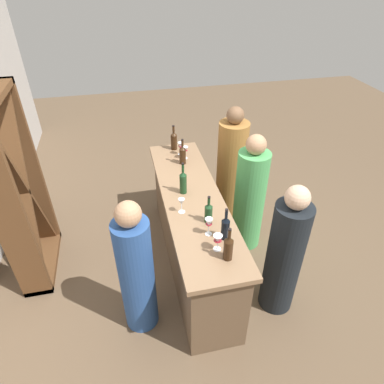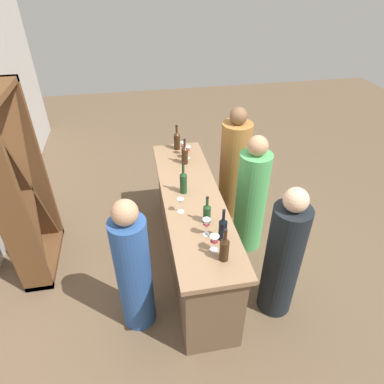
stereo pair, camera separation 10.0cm
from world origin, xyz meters
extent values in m
plane|color=brown|center=(0.00, 0.00, 0.00)|extent=(12.00, 12.00, 0.00)
cube|color=brown|center=(0.00, 0.00, 0.44)|extent=(2.18, 0.50, 0.88)
cube|color=#8C6B4C|center=(0.00, 0.00, 0.91)|extent=(2.26, 0.58, 0.05)
cube|color=brown|center=(-0.08, 1.65, 0.99)|extent=(0.06, 0.28, 1.97)
cube|color=brown|center=(0.77, 1.65, 0.99)|extent=(0.06, 0.28, 1.97)
cube|color=brown|center=(0.34, 1.65, 0.03)|extent=(0.91, 0.28, 0.06)
cube|color=brown|center=(0.34, 1.65, 0.99)|extent=(0.83, 0.20, 1.87)
cube|color=brown|center=(0.34, 1.65, 0.99)|extent=(0.83, 0.20, 1.87)
cylinder|color=#331E0F|center=(-0.87, -0.09, 1.03)|extent=(0.08, 0.08, 0.18)
cone|color=#331E0F|center=(-0.87, -0.09, 1.13)|extent=(0.08, 0.08, 0.04)
cylinder|color=#331E0F|center=(-0.87, -0.09, 1.19)|extent=(0.03, 0.03, 0.08)
cylinder|color=black|center=(-0.87, -0.09, 1.23)|extent=(0.03, 0.03, 0.01)
cylinder|color=black|center=(-0.64, -0.14, 1.03)|extent=(0.07, 0.07, 0.18)
cone|color=black|center=(-0.64, -0.14, 1.14)|extent=(0.07, 0.07, 0.04)
cylinder|color=black|center=(-0.64, -0.14, 1.19)|extent=(0.02, 0.02, 0.08)
cylinder|color=black|center=(-0.64, -0.14, 1.24)|extent=(0.03, 0.03, 0.01)
cylinder|color=#193D1E|center=(-0.41, -0.06, 1.02)|extent=(0.07, 0.07, 0.16)
cone|color=#193D1E|center=(-0.41, -0.06, 1.11)|extent=(0.07, 0.07, 0.03)
cylinder|color=#193D1E|center=(-0.41, -0.06, 1.16)|extent=(0.02, 0.02, 0.07)
cylinder|color=black|center=(-0.41, -0.06, 1.20)|extent=(0.03, 0.03, 0.01)
cylinder|color=#193D1E|center=(0.08, 0.07, 1.04)|extent=(0.07, 0.07, 0.20)
cone|color=#193D1E|center=(0.08, 0.07, 1.16)|extent=(0.07, 0.07, 0.04)
cylinder|color=#193D1E|center=(0.08, 0.07, 1.22)|extent=(0.02, 0.02, 0.09)
cylinder|color=black|center=(0.08, 0.07, 1.27)|extent=(0.03, 0.03, 0.01)
cylinder|color=#331E0F|center=(0.65, -0.04, 1.02)|extent=(0.07, 0.07, 0.18)
cone|color=#331E0F|center=(0.65, -0.04, 1.13)|extent=(0.07, 0.07, 0.03)
cylinder|color=#331E0F|center=(0.65, -0.04, 1.19)|extent=(0.03, 0.03, 0.08)
cylinder|color=black|center=(0.65, -0.04, 1.23)|extent=(0.03, 0.03, 0.01)
cylinder|color=#331E0F|center=(1.00, 0.00, 1.03)|extent=(0.08, 0.08, 0.19)
cone|color=#331E0F|center=(1.00, 0.00, 1.14)|extent=(0.08, 0.08, 0.04)
cylinder|color=#331E0F|center=(1.00, 0.00, 1.19)|extent=(0.03, 0.03, 0.08)
cylinder|color=black|center=(1.00, 0.00, 1.24)|extent=(0.03, 0.03, 0.01)
cylinder|color=white|center=(0.75, -0.09, 0.94)|extent=(0.06, 0.06, 0.00)
cylinder|color=white|center=(0.75, -0.09, 0.98)|extent=(0.01, 0.01, 0.08)
cone|color=white|center=(0.75, -0.09, 1.05)|extent=(0.07, 0.07, 0.07)
cone|color=maroon|center=(0.75, -0.09, 1.03)|extent=(0.06, 0.06, 0.02)
cylinder|color=white|center=(0.86, -0.05, 0.94)|extent=(0.06, 0.06, 0.00)
cylinder|color=white|center=(0.86, -0.05, 0.97)|extent=(0.01, 0.01, 0.07)
cone|color=white|center=(0.86, -0.05, 1.05)|extent=(0.06, 0.06, 0.08)
cone|color=maroon|center=(0.86, -0.05, 1.03)|extent=(0.05, 0.05, 0.04)
cylinder|color=white|center=(-0.76, -0.04, 0.94)|extent=(0.07, 0.07, 0.00)
cylinder|color=white|center=(-0.76, -0.04, 0.97)|extent=(0.01, 0.01, 0.07)
cone|color=white|center=(-0.76, -0.04, 1.05)|extent=(0.08, 0.08, 0.08)
cone|color=maroon|center=(-0.76, -0.04, 1.02)|extent=(0.07, 0.07, 0.02)
cylinder|color=white|center=(-0.57, -0.02, 0.94)|extent=(0.06, 0.06, 0.00)
cylinder|color=white|center=(-0.57, -0.02, 0.98)|extent=(0.01, 0.01, 0.08)
cone|color=white|center=(-0.57, -0.02, 1.06)|extent=(0.07, 0.07, 0.09)
cone|color=maroon|center=(-0.57, -0.02, 1.03)|extent=(0.06, 0.06, 0.03)
cylinder|color=white|center=(-0.22, 0.15, 0.94)|extent=(0.06, 0.06, 0.00)
cylinder|color=white|center=(-0.22, 0.15, 0.98)|extent=(0.01, 0.01, 0.08)
cone|color=white|center=(-0.22, 0.15, 1.05)|extent=(0.06, 0.06, 0.07)
cylinder|color=#9E6B33|center=(0.84, -0.70, 0.64)|extent=(0.47, 0.47, 1.28)
sphere|color=brown|center=(0.84, -0.70, 1.37)|extent=(0.21, 0.21, 0.21)
cylinder|color=#4CA559|center=(0.20, -0.71, 0.61)|extent=(0.41, 0.41, 1.23)
sphere|color=tan|center=(0.20, -0.71, 1.32)|extent=(0.21, 0.21, 0.21)
cylinder|color=black|center=(-0.71, -0.70, 0.61)|extent=(0.38, 0.38, 1.22)
sphere|color=#D8AD8C|center=(-0.71, -0.70, 1.31)|extent=(0.21, 0.21, 0.21)
cylinder|color=#284C8C|center=(-0.62, 0.63, 0.61)|extent=(0.38, 0.38, 1.21)
sphere|color=tan|center=(-0.62, 0.63, 1.31)|extent=(0.21, 0.21, 0.21)
camera|label=1|loc=(-2.63, 0.59, 2.90)|focal=31.53mm
camera|label=2|loc=(-2.65, 0.49, 2.90)|focal=31.53mm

